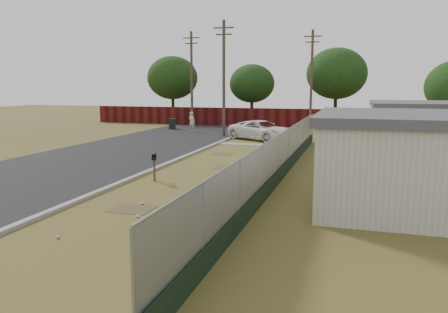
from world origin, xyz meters
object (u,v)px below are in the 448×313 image
(mailbox, at_px, (154,159))
(trash_bin, at_px, (172,124))
(fire_hydrant, at_px, (190,250))
(pedestrian, at_px, (192,122))
(pickup_truck, at_px, (261,130))

(mailbox, distance_m, trash_bin, 22.49)
(fire_hydrant, height_order, mailbox, mailbox)
(pedestrian, bearing_deg, fire_hydrant, 129.20)
(fire_hydrant, xyz_separation_m, pedestrian, (-10.26, 26.92, 0.48))
(mailbox, relative_size, pedestrian, 0.68)
(pedestrian, bearing_deg, pickup_truck, 169.57)
(fire_hydrant, relative_size, pickup_truck, 0.17)
(pedestrian, distance_m, trash_bin, 3.25)
(fire_hydrant, distance_m, pickup_truck, 23.33)
(pickup_truck, relative_size, trash_bin, 5.31)
(pedestrian, height_order, trash_bin, pedestrian)
(pedestrian, relative_size, trash_bin, 1.81)
(fire_hydrant, relative_size, mailbox, 0.72)
(pickup_truck, relative_size, pedestrian, 2.93)
(pickup_truck, height_order, trash_bin, pickup_truck)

